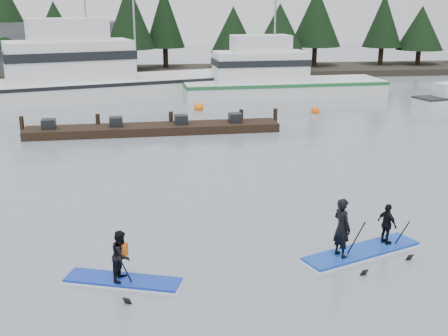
{
  "coord_description": "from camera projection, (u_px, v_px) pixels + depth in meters",
  "views": [
    {
      "loc": [
        -2.46,
        -13.34,
        6.92
      ],
      "look_at": [
        0.0,
        6.0,
        1.1
      ],
      "focal_mm": 45.0,
      "sensor_mm": 36.0,
      "label": 1
    }
  ],
  "objects": [
    {
      "name": "buoy_c",
      "position": [
        336.0,
        97.0,
        41.99
      ],
      "size": [
        0.48,
        0.48,
        0.48
      ],
      "primitive_type": "sphere",
      "color": "orange",
      "rests_on": "ground"
    },
    {
      "name": "paddleboard_solo",
      "position": [
        122.0,
        264.0,
        14.2
      ],
      "size": [
        3.06,
        1.63,
        1.87
      ],
      "rotation": [
        0.0,
        0.0,
        -0.32
      ],
      "color": "#1130A5",
      "rests_on": "ground"
    },
    {
      "name": "ground",
      "position": [
        252.0,
        271.0,
        14.96
      ],
      "size": [
        160.0,
        160.0,
        0.0
      ],
      "primitive_type": "plane",
      "color": "slate",
      "rests_on": "ground"
    },
    {
      "name": "fishing_boat_large",
      "position": [
        95.0,
        87.0,
        41.31
      ],
      "size": [
        20.13,
        10.59,
        10.75
      ],
      "rotation": [
        0.0,
        0.0,
        0.28
      ],
      "color": "silver",
      "rests_on": "ground"
    },
    {
      "name": "floating_dock",
      "position": [
        154.0,
        129.0,
        30.51
      ],
      "size": [
        13.69,
        2.32,
        0.45
      ],
      "primitive_type": "cube",
      "rotation": [
        0.0,
        0.0,
        0.04
      ],
      "color": "black",
      "rests_on": "ground"
    },
    {
      "name": "buoy_b",
      "position": [
        199.0,
        110.0,
        37.0
      ],
      "size": [
        0.63,
        0.63,
        0.63
      ],
      "primitive_type": "sphere",
      "color": "orange",
      "rests_on": "ground"
    },
    {
      "name": "paddleboard_duo",
      "position": [
        361.0,
        236.0,
        15.78
      ],
      "size": [
        3.73,
        2.16,
        2.28
      ],
      "rotation": [
        0.0,
        0.0,
        0.38
      ],
      "color": "#123EAD",
      "rests_on": "ground"
    },
    {
      "name": "far_shore",
      "position": [
        178.0,
        71.0,
        54.8
      ],
      "size": [
        70.0,
        8.0,
        0.6
      ],
      "primitive_type": "cube",
      "color": "#2D281E",
      "rests_on": "ground"
    },
    {
      "name": "waterfront_building",
      "position": [
        32.0,
        48.0,
        54.38
      ],
      "size": [
        18.0,
        6.0,
        5.0
      ],
      "primitive_type": "cube",
      "color": "#4C4C51",
      "rests_on": "ground"
    },
    {
      "name": "buoy_d",
      "position": [
        315.0,
        113.0,
        36.02
      ],
      "size": [
        0.55,
        0.55,
        0.55
      ],
      "primitive_type": "sphere",
      "color": "orange",
      "rests_on": "ground"
    },
    {
      "name": "treeline",
      "position": [
        178.0,
        75.0,
        54.88
      ],
      "size": [
        60.0,
        4.0,
        8.0
      ],
      "primitive_type": null,
      "color": "black",
      "rests_on": "ground"
    },
    {
      "name": "fishing_boat_medium",
      "position": [
        277.0,
        87.0,
        42.39
      ],
      "size": [
        15.28,
        5.16,
        8.89
      ],
      "rotation": [
        0.0,
        0.0,
        0.06
      ],
      "color": "silver",
      "rests_on": "ground"
    }
  ]
}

